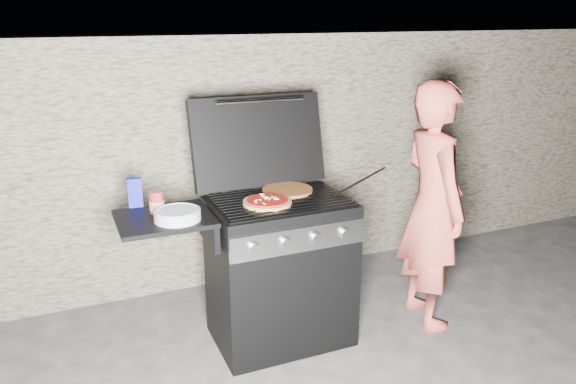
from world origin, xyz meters
name	(u,v)px	position (x,y,z in m)	size (l,w,h in m)	color
ground	(281,336)	(0.00, 0.00, 0.00)	(50.00, 50.00, 0.00)	#393431
stone_wall	(227,159)	(0.00, 1.05, 0.90)	(8.00, 0.35, 1.80)	gray
gas_grill	(241,278)	(-0.25, 0.00, 0.46)	(1.34, 0.79, 0.91)	black
pizza_topped	(267,201)	(-0.10, -0.05, 0.93)	(0.28, 0.28, 0.03)	#B08A47
pizza_plain	(287,190)	(0.10, 0.13, 0.92)	(0.30, 0.30, 0.02)	#B16436
sauce_jar	(157,202)	(-0.69, 0.08, 0.96)	(0.08, 0.08, 0.12)	maroon
blue_carton	(135,192)	(-0.78, 0.23, 0.99)	(0.08, 0.04, 0.17)	#161C9F
plate_stack	(177,215)	(-0.61, -0.08, 0.93)	(0.24, 0.24, 0.06)	silver
person	(432,206)	(0.97, -0.15, 0.79)	(0.57, 0.38, 1.57)	#D85546
tongs	(359,181)	(0.52, 0.00, 0.96)	(0.01, 0.01, 0.50)	black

